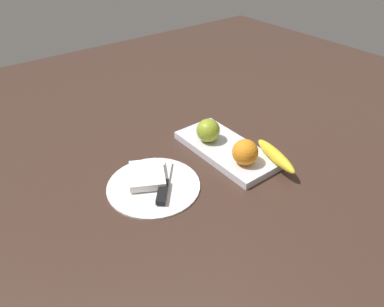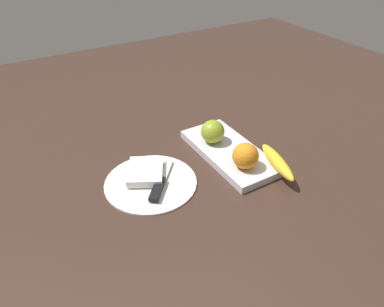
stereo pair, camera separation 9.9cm
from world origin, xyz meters
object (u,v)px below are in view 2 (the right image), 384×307
object	(u,v)px
banana	(277,162)
folded_napkin	(145,171)
orange_near_apple	(245,156)
dinner_plate	(151,182)
knife	(159,186)
apple	(213,132)
fruit_tray	(229,152)

from	to	relation	value
banana	folded_napkin	xyz separation A→B (m)	(0.17, 0.32, -0.02)
orange_near_apple	folded_napkin	world-z (taller)	orange_near_apple
banana	dinner_plate	world-z (taller)	banana
folded_napkin	knife	size ratio (longest dim) A/B	0.77
orange_near_apple	dinner_plate	size ratio (longest dim) A/B	0.29
banana	apple	bearing A→B (deg)	-142.79
folded_napkin	orange_near_apple	bearing A→B (deg)	-117.12
banana	orange_near_apple	size ratio (longest dim) A/B	2.39
folded_napkin	knife	bearing A→B (deg)	-173.35
banana	folded_napkin	bearing A→B (deg)	-103.40
orange_near_apple	dinner_plate	xyz separation A→B (m)	(0.09, 0.24, -0.05)
apple	banana	world-z (taller)	apple
banana	orange_near_apple	bearing A→B (deg)	-105.49
banana	knife	distance (m)	0.33
dinner_plate	orange_near_apple	bearing A→B (deg)	-110.94
banana	dinner_plate	xyz separation A→B (m)	(0.14, 0.32, -0.03)
apple	folded_napkin	xyz separation A→B (m)	(-0.03, 0.24, -0.04)
dinner_plate	folded_napkin	world-z (taller)	folded_napkin
fruit_tray	apple	distance (m)	0.08
knife	orange_near_apple	bearing A→B (deg)	-62.20
dinner_plate	folded_napkin	bearing A→B (deg)	-0.00
banana	orange_near_apple	distance (m)	0.09
banana	knife	world-z (taller)	banana
fruit_tray	orange_near_apple	xyz separation A→B (m)	(-0.09, 0.02, 0.05)
knife	dinner_plate	bearing A→B (deg)	53.28
apple	dinner_plate	xyz separation A→B (m)	(-0.06, 0.24, -0.05)
orange_near_apple	knife	size ratio (longest dim) A/B	0.49
apple	folded_napkin	size ratio (longest dim) A/B	0.62
fruit_tray	orange_near_apple	size ratio (longest dim) A/B	4.47
apple	orange_near_apple	size ratio (longest dim) A/B	0.98
apple	dinner_plate	bearing A→B (deg)	104.02
fruit_tray	apple	world-z (taller)	apple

